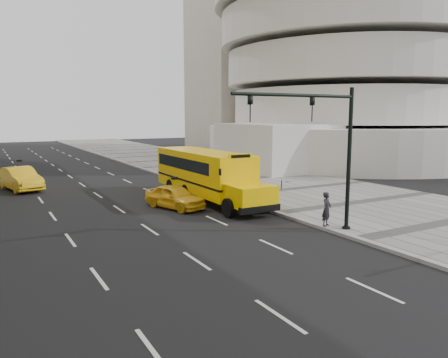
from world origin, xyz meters
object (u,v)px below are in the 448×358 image
pedestrian (327,209)px  taxi_far (20,179)px  taxi_near (175,197)px  school_bus (205,171)px  traffic_signal (325,142)px

pedestrian → taxi_far: bearing=96.9°
taxi_near → pedestrian: bearing=-79.5°
taxi_far → pedestrian: pedestrian is taller
taxi_near → taxi_far: size_ratio=0.80×
school_bus → taxi_far: 13.60m
school_bus → pedestrian: 9.28m
pedestrian → traffic_signal: size_ratio=0.25×
taxi_far → pedestrian: bearing=-71.9°
school_bus → traffic_signal: (0.69, -9.91, 2.33)m
taxi_far → traffic_signal: size_ratio=0.76×
taxi_far → traffic_signal: traffic_signal is taller
school_bus → pedestrian: school_bus is taller
taxi_far → pedestrian: 21.76m
school_bus → taxi_near: school_bus is taller
taxi_near → taxi_far: bearing=104.0°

